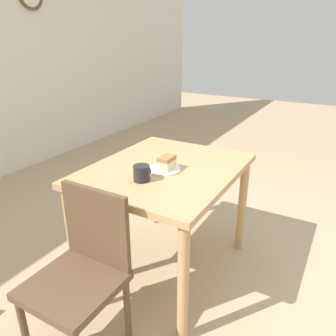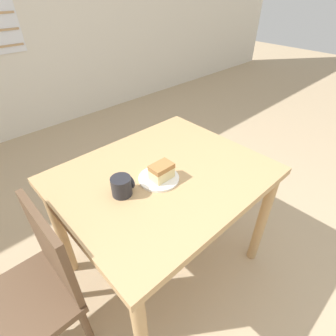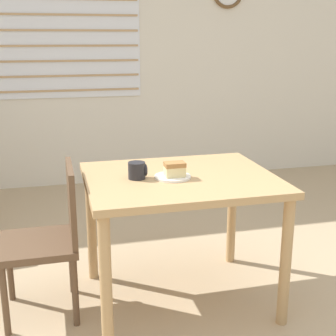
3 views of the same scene
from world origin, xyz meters
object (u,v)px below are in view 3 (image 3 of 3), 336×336
Objects in this scene: plate at (173,177)px; cake_slice at (175,169)px; coffee_mug at (137,170)px; dining_table_near at (180,194)px; chair_near_window at (50,235)px.

cake_slice is (0.01, -0.01, 0.05)m from plate.
plate is 1.81× the size of cake_slice.
plate is 0.20m from coffee_mug.
plate is at bearing -154.61° from dining_table_near.
coffee_mug reaches higher than dining_table_near.
cake_slice is 0.20m from coffee_mug.
chair_near_window is (-0.73, 0.05, -0.20)m from dining_table_near.
cake_slice is 1.09× the size of coffee_mug.
cake_slice is at bearing -139.03° from dining_table_near.
chair_near_window is at bearing 175.24° from coffee_mug.
plate is (0.68, -0.08, 0.31)m from chair_near_window.
plate reaches higher than dining_table_near.
coffee_mug is at bearing 177.28° from dining_table_near.
cake_slice reaches higher than plate.
dining_table_near is 0.28m from coffee_mug.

